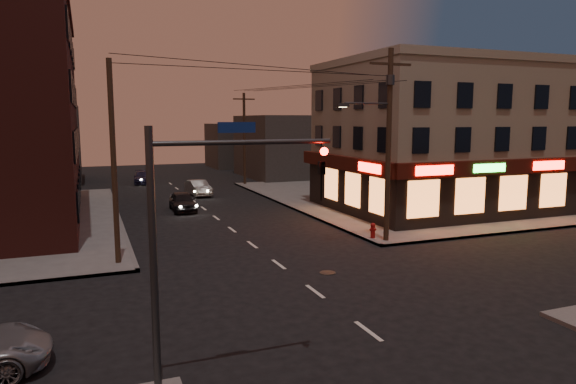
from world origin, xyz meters
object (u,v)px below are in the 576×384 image
sedan_near (183,201)px  fire_hydrant (373,230)px  sedan_mid (198,188)px  sedan_far (143,177)px

sedan_near → fire_hydrant: size_ratio=4.89×
sedan_mid → sedan_far: size_ratio=0.94×
sedan_near → sedan_far: 17.77m
fire_hydrant → sedan_near: bearing=121.6°
sedan_mid → sedan_far: 11.17m
sedan_mid → sedan_far: (-3.62, 10.56, -0.04)m
sedan_near → sedan_far: size_ratio=0.95×
sedan_near → sedan_far: sedan_near is taller
sedan_near → sedan_far: (-1.01, 17.74, -0.07)m
sedan_mid → fire_hydrant: sedan_mid is taller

